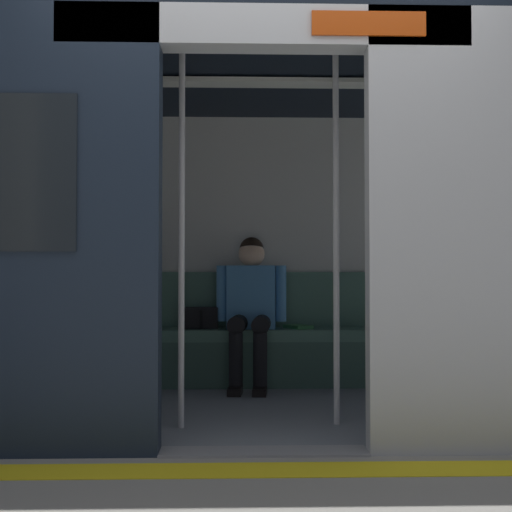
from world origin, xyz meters
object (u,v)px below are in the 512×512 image
object	(u,v)px
grab_pole_far	(336,238)
handbag	(202,318)
book	(298,327)
bench_seat	(254,342)
train_car	(246,178)
grab_pole_door	(182,237)
person_seated	(251,301)

from	to	relation	value
grab_pole_far	handbag	bearing A→B (deg)	-59.22
handbag	book	bearing A→B (deg)	178.77
bench_seat	book	xyz separation A→B (m)	(-0.36, -0.03, 0.12)
train_car	grab_pole_far	size ratio (longest dim) A/B	2.94
bench_seat	grab_pole_door	size ratio (longest dim) A/B	1.49
person_seated	train_car	bearing A→B (deg)	86.62
person_seated	grab_pole_door	xyz separation A→B (m)	(0.43, 1.42, 0.42)
handbag	book	xyz separation A→B (m)	(-0.77, 0.02, -0.07)
book	grab_pole_door	world-z (taller)	grab_pole_door
person_seated	book	distance (m)	0.44
book	handbag	bearing A→B (deg)	-28.90
bench_seat	handbag	distance (m)	0.46
train_car	handbag	world-z (taller)	train_car
person_seated	book	size ratio (longest dim) A/B	5.35
bench_seat	person_seated	size ratio (longest dim) A/B	2.76
handbag	grab_pole_far	size ratio (longest dim) A/B	0.12
person_seated	bench_seat	bearing A→B (deg)	-114.01
book	grab_pole_far	xyz separation A→B (m)	(-0.09, 1.43, 0.63)
bench_seat	grab_pole_door	bearing A→B (deg)	73.04
bench_seat	person_seated	world-z (taller)	person_seated
bench_seat	book	size ratio (longest dim) A/B	14.76
grab_pole_door	person_seated	bearing A→B (deg)	-106.69
grab_pole_far	train_car	bearing A→B (deg)	-43.06
person_seated	grab_pole_far	xyz separation A→B (m)	(-0.47, 1.35, 0.42)
train_car	bench_seat	bearing A→B (deg)	-94.65
book	grab_pole_far	distance (m)	1.57
person_seated	grab_pole_door	size ratio (longest dim) A/B	0.54
train_car	handbag	size ratio (longest dim) A/B	24.62
train_car	grab_pole_door	world-z (taller)	train_car
bench_seat	person_seated	distance (m)	0.33
bench_seat	grab_pole_far	world-z (taller)	grab_pole_far
train_car	bench_seat	size ratio (longest dim) A/B	1.97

